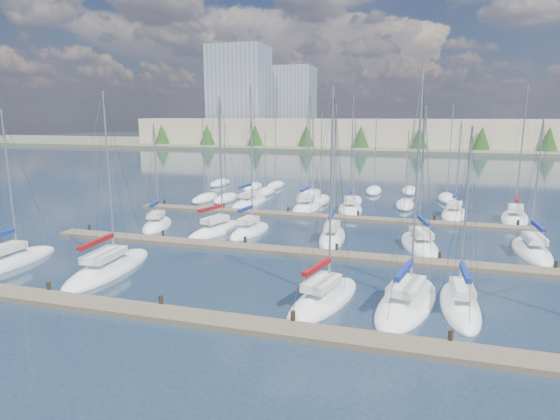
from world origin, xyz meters
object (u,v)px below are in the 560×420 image
(sailboat_i, at_px, (218,230))
(sailboat_e, at_px, (407,302))
(sailboat_n, at_px, (250,203))
(sailboat_o, at_px, (307,207))
(sailboat_l, at_px, (419,245))
(sailboat_h, at_px, (157,225))
(sailboat_r, at_px, (515,218))
(sailboat_f, at_px, (460,305))
(sailboat_b, at_px, (109,268))
(sailboat_k, at_px, (332,237))
(sailboat_q, at_px, (454,214))
(sailboat_j, at_px, (250,231))
(sailboat_p, at_px, (350,209))
(sailboat_d, at_px, (324,299))
(sailboat_m, at_px, (532,251))
(sailboat_a, at_px, (11,262))

(sailboat_i, bearing_deg, sailboat_e, -20.07)
(sailboat_n, bearing_deg, sailboat_o, 1.22)
(sailboat_n, height_order, sailboat_l, sailboat_n)
(sailboat_h, xyz_separation_m, sailboat_e, (24.95, -13.50, -0.00))
(sailboat_o, bearing_deg, sailboat_r, 3.70)
(sailboat_f, xyz_separation_m, sailboat_b, (-24.09, -0.07, -0.01))
(sailboat_r, distance_m, sailboat_o, 23.11)
(sailboat_k, height_order, sailboat_q, sailboat_k)
(sailboat_e, relative_size, sailboat_j, 1.23)
(sailboat_r, height_order, sailboat_j, sailboat_r)
(sailboat_n, height_order, sailboat_o, sailboat_n)
(sailboat_p, bearing_deg, sailboat_n, 170.10)
(sailboat_r, bearing_deg, sailboat_l, -115.42)
(sailboat_b, height_order, sailboat_k, sailboat_b)
(sailboat_h, relative_size, sailboat_d, 0.82)
(sailboat_k, relative_size, sailboat_p, 0.90)
(sailboat_n, relative_size, sailboat_k, 1.22)
(sailboat_n, relative_size, sailboat_o, 1.05)
(sailboat_h, bearing_deg, sailboat_o, 32.46)
(sailboat_n, distance_m, sailboat_m, 32.79)
(sailboat_i, relative_size, sailboat_d, 1.01)
(sailboat_f, height_order, sailboat_k, sailboat_k)
(sailboat_k, bearing_deg, sailboat_o, 107.94)
(sailboat_f, relative_size, sailboat_d, 0.84)
(sailboat_o, relative_size, sailboat_a, 1.21)
(sailboat_n, xyz_separation_m, sailboat_a, (-9.04, -28.27, -0.02))
(sailboat_o, xyz_separation_m, sailboat_j, (-2.54, -13.50, -0.01))
(sailboat_f, xyz_separation_m, sailboat_p, (-10.29, 27.03, 0.00))
(sailboat_n, xyz_separation_m, sailboat_k, (13.21, -14.07, -0.00))
(sailboat_l, distance_m, sailboat_j, 15.73)
(sailboat_a, distance_m, sailboat_p, 35.52)
(sailboat_p, bearing_deg, sailboat_q, -6.33)
(sailboat_h, xyz_separation_m, sailboat_n, (4.75, 14.32, 0.01))
(sailboat_i, bearing_deg, sailboat_m, 17.84)
(sailboat_b, xyz_separation_m, sailboat_q, (25.53, 27.52, 0.00))
(sailboat_a, bearing_deg, sailboat_j, 44.93)
(sailboat_b, xyz_separation_m, sailboat_a, (-8.16, -0.82, 0.01))
(sailboat_b, bearing_deg, sailboat_j, 62.14)
(sailboat_b, bearing_deg, sailboat_e, -4.56)
(sailboat_r, relative_size, sailboat_j, 1.29)
(sailboat_d, bearing_deg, sailboat_l, 82.94)
(sailboat_a, bearing_deg, sailboat_e, 0.78)
(sailboat_f, bearing_deg, sailboat_a, 179.34)
(sailboat_e, xyz_separation_m, sailboat_b, (-21.08, 0.37, -0.01))
(sailboat_f, distance_m, sailboat_r, 28.10)
(sailboat_o, bearing_deg, sailboat_m, -27.68)
(sailboat_o, bearing_deg, sailboat_a, -117.97)
(sailboat_j, xyz_separation_m, sailboat_q, (19.48, 14.11, -0.01))
(sailboat_f, bearing_deg, sailboat_m, 62.06)
(sailboat_h, relative_size, sailboat_o, 0.75)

